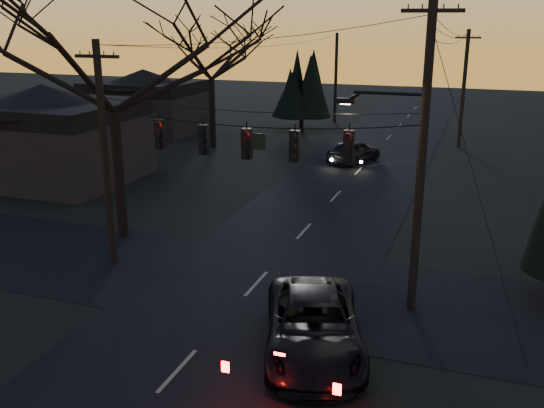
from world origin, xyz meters
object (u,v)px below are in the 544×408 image
(bare_tree_left, at_px, (110,58))
(utility_pole_left, at_px, (114,263))
(utility_pole_right, at_px, (411,307))
(utility_pole_far_r, at_px, (458,147))
(sedan_oncoming_a, at_px, (354,151))
(utility_pole_far_l, at_px, (334,122))
(suv_near, at_px, (313,327))

(bare_tree_left, bearing_deg, utility_pole_left, -64.32)
(utility_pole_right, xyz_separation_m, utility_pole_far_r, (0.00, 28.00, 0.00))
(utility_pole_right, bearing_deg, utility_pole_far_r, 90.00)
(bare_tree_left, relative_size, sedan_oncoming_a, 2.44)
(utility_pole_right, bearing_deg, utility_pole_left, 180.00)
(utility_pole_far_l, bearing_deg, utility_pole_far_r, -34.82)
(utility_pole_left, height_order, suv_near, utility_pole_left)
(bare_tree_left, distance_m, sedan_oncoming_a, 19.88)
(utility_pole_far_l, bearing_deg, suv_near, -76.98)
(utility_pole_far_r, bearing_deg, utility_pole_far_l, 145.18)
(utility_pole_far_l, height_order, bare_tree_left, bare_tree_left)
(bare_tree_left, relative_size, suv_near, 1.89)
(utility_pole_far_l, bearing_deg, utility_pole_left, -90.00)
(utility_pole_far_r, distance_m, bare_tree_left, 29.32)
(utility_pole_left, relative_size, sedan_oncoming_a, 1.89)
(utility_pole_left, distance_m, utility_pole_far_l, 36.00)
(utility_pole_left, xyz_separation_m, suv_near, (9.20, -3.80, 0.81))
(utility_pole_far_l, xyz_separation_m, bare_tree_left, (-1.34, -33.22, 7.68))
(utility_pole_right, distance_m, sedan_oncoming_a, 21.21)
(utility_pole_far_l, relative_size, bare_tree_left, 0.73)
(utility_pole_right, relative_size, utility_pole_far_r, 1.18)
(utility_pole_left, bearing_deg, bare_tree_left, 115.68)
(utility_pole_far_r, distance_m, utility_pole_far_l, 14.01)
(utility_pole_right, distance_m, bare_tree_left, 15.21)
(utility_pole_right, height_order, utility_pole_far_l, utility_pole_right)
(utility_pole_far_l, bearing_deg, utility_pole_right, -72.28)
(bare_tree_left, bearing_deg, suv_near, -31.98)
(sedan_oncoming_a, bearing_deg, utility_pole_left, 96.16)
(utility_pole_far_l, distance_m, sedan_oncoming_a, 16.62)
(utility_pole_left, relative_size, bare_tree_left, 0.77)
(utility_pole_far_l, relative_size, suv_near, 1.38)
(utility_pole_right, relative_size, suv_near, 1.73)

